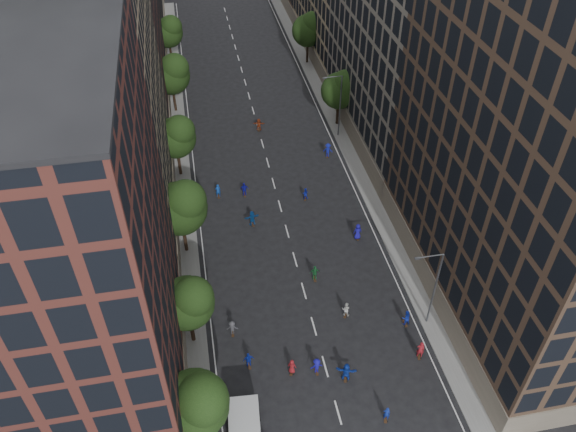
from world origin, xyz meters
The scene contains 35 objects.
ground centered at (0.00, 40.00, 0.00)m, with size 240.00×240.00×0.00m, color black.
sidewalk_left centered at (-12.00, 47.50, 0.07)m, with size 4.00×105.00×0.15m, color slate.
sidewalk_right centered at (12.00, 47.50, 0.07)m, with size 4.00×105.00×0.15m, color slate.
bldg_left_a centered at (-19.00, 11.00, 15.00)m, with size 14.00×22.00×30.00m, color #50241E.
bldg_left_b centered at (-19.00, 35.00, 17.00)m, with size 14.00×26.00×34.00m, color #958161.
bldg_left_c centered at (-19.00, 58.00, 14.00)m, with size 14.00×20.00×28.00m, color #50241E.
bldg_right_a centered at (19.00, 15.00, 18.00)m, with size 14.00×30.00×36.00m, color #453225.
bldg_right_b centered at (19.00, 44.00, 16.50)m, with size 14.00×28.00×33.00m, color #6E665B.
tree_left_0 centered at (-11.01, 3.85, 5.96)m, with size 5.20×5.20×8.83m.
tree_left_1 centered at (-11.02, 13.86, 5.55)m, with size 4.80×4.80×8.21m.
tree_left_2 centered at (-10.99, 25.83, 6.36)m, with size 5.60×5.60×9.45m.
tree_left_3 centered at (-11.02, 39.85, 5.82)m, with size 5.00×5.00×8.58m.
tree_left_4 centered at (-11.00, 55.84, 6.10)m, with size 5.40×5.40×9.08m.
tree_left_5 centered at (-11.02, 71.86, 5.68)m, with size 4.80×4.80×8.33m.
tree_right_a centered at (11.38, 47.85, 5.63)m, with size 5.00×5.00×8.39m.
tree_right_b centered at (11.39, 67.85, 5.96)m, with size 5.20×5.20×8.83m.
streetlamp_near centered at (10.37, 12.00, 5.17)m, with size 2.64×0.22×9.06m.
streetlamp_far centered at (10.37, 45.00, 5.17)m, with size 2.64×0.22×9.06m.
skater_1 centered at (3.65, 3.24, 0.77)m, with size 0.56×0.37×1.53m, color navy.
skater_2 centered at (8.50, 12.16, 0.87)m, with size 0.84×0.66×1.74m, color #1529AA.
skater_3 centered at (-0.89, 8.62, 0.83)m, with size 1.07×0.62×1.66m, color #16139B.
skater_4 centered at (-6.57, 10.33, 0.84)m, with size 0.99×0.41×1.68m, color #152BAD.
skater_5 centered at (1.44, 7.47, 0.97)m, with size 1.79×0.57×1.93m, color #1434A7.
skater_6 centered at (-2.99, 8.99, 0.78)m, with size 0.76×0.49×1.55m, color maroon.
skater_7 centered at (8.50, 8.45, 0.96)m, with size 0.70×0.46×1.93m, color #A61B25.
skater_8 centered at (3.27, 14.25, 0.80)m, with size 0.78×0.60×1.60m, color silver.
skater_9 centered at (-7.58, 14.07, 0.81)m, with size 1.05×0.60×1.62m, color #424248.
skater_10 centered at (1.40, 19.33, 0.90)m, with size 1.06×0.44×1.81m, color #206D36.
skater_11 centered at (-3.65, 28.84, 0.93)m, with size 1.72×0.55×1.85m, color #124697.
skater_12 centered at (7.37, 24.42, 0.96)m, with size 0.94×0.61×1.92m, color #1A14A7.
skater_13 centered at (-6.96, 34.61, 0.89)m, with size 0.65×0.42×1.77m, color blue.
skater_14 centered at (3.19, 32.28, 0.75)m, with size 0.73×0.57×1.49m, color #1422A9.
skater_15 centered at (7.97, 40.40, 0.95)m, with size 1.23×0.71×1.91m, color #141DA2.
skater_16 centered at (-3.83, 34.27, 0.89)m, with size 1.05×0.44×1.79m, color #1617B7.
skater_17 centered at (0.06, 48.49, 0.87)m, with size 1.61×0.51×1.73m, color #9B3819.
Camera 1 is at (-8.60, -18.61, 42.34)m, focal length 35.00 mm.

